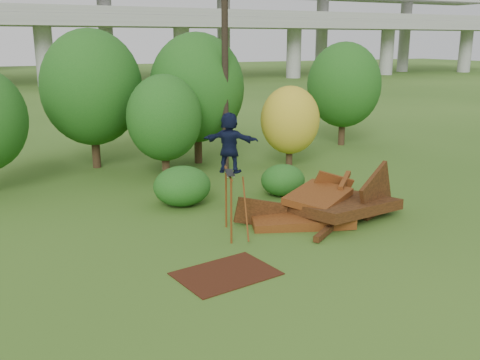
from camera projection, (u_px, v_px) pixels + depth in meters
name	position (u px, v px, depth m)	size (l,w,h in m)	color
ground	(297.00, 249.00, 14.86)	(240.00, 240.00, 0.00)	#2D5116
scrap_pile	(327.00, 207.00, 17.27)	(5.74, 3.36, 2.24)	#4C220D
grind_rail	(229.00, 194.00, 15.61)	(0.58, 1.62, 1.93)	brown
skateboard	(230.00, 173.00, 15.12)	(0.45, 0.83, 0.08)	black
skater	(229.00, 142.00, 14.90)	(1.58, 0.50, 1.71)	black
flat_plate	(226.00, 274.00, 13.25)	(2.38, 1.70, 0.03)	#37180B
tree_1	(92.00, 88.00, 23.48)	(4.42, 4.42, 6.15)	black
tree_2	(164.00, 118.00, 21.75)	(3.07, 3.07, 4.33)	black
tree_3	(197.00, 88.00, 24.42)	(4.33, 4.33, 6.00)	black
tree_4	(290.00, 120.00, 24.03)	(2.66, 2.66, 3.68)	black
tree_5	(344.00, 85.00, 28.81)	(3.96, 3.96, 5.57)	black
shrub_left	(182.00, 186.00, 18.62)	(2.02, 1.86, 1.40)	#124412
shrub_right	(283.00, 180.00, 19.85)	(1.66, 1.52, 1.18)	#124412
utility_pole	(225.00, 54.00, 22.60)	(1.40, 0.28, 9.95)	black
freeway_overpass	(37.00, 2.00, 67.16)	(160.00, 15.00, 13.70)	gray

